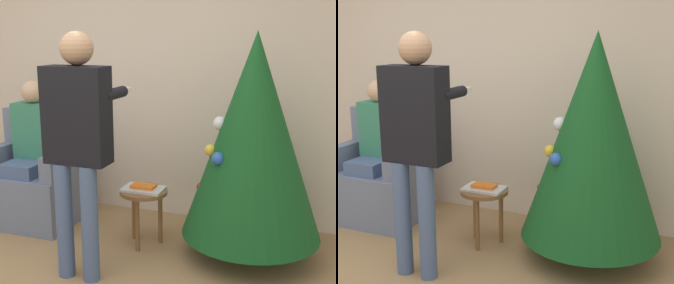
{
  "view_description": "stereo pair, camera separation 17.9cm",
  "coord_description": "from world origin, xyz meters",
  "views": [
    {
      "loc": [
        1.74,
        -1.85,
        1.71
      ],
      "look_at": [
        0.67,
        1.18,
        0.96
      ],
      "focal_mm": 50.0,
      "sensor_mm": 36.0,
      "label": 1
    },
    {
      "loc": [
        1.91,
        -1.79,
        1.71
      ],
      "look_at": [
        0.67,
        1.18,
        0.96
      ],
      "focal_mm": 50.0,
      "sensor_mm": 36.0,
      "label": 2
    }
  ],
  "objects": [
    {
      "name": "christmas_tree",
      "position": [
        1.21,
        1.55,
        0.96
      ],
      "size": [
        1.06,
        1.06,
        1.73
      ],
      "color": "brown",
      "rests_on": "ground_plane"
    },
    {
      "name": "person_standing",
      "position": [
        0.13,
        0.87,
        1.04
      ],
      "size": [
        0.46,
        0.57,
        1.72
      ],
      "color": "#475B84",
      "rests_on": "ground_plane"
    },
    {
      "name": "side_stool",
      "position": [
        0.36,
        1.47,
        0.39
      ],
      "size": [
        0.39,
        0.39,
        0.47
      ],
      "color": "brown",
      "rests_on": "ground_plane"
    },
    {
      "name": "book",
      "position": [
        0.36,
        1.47,
        0.5
      ],
      "size": [
        0.19,
        0.12,
        0.02
      ],
      "color": "orange",
      "rests_on": "laptop"
    },
    {
      "name": "armchair",
      "position": [
        -0.78,
        1.61,
        0.37
      ],
      "size": [
        0.78,
        0.6,
        1.02
      ],
      "color": "slate",
      "rests_on": "ground_plane"
    },
    {
      "name": "wall_back",
      "position": [
        0.0,
        2.23,
        1.35
      ],
      "size": [
        8.0,
        0.06,
        2.7
      ],
      "color": "beige",
      "rests_on": "ground_plane"
    },
    {
      "name": "person_seated",
      "position": [
        -0.78,
        1.58,
        0.72
      ],
      "size": [
        0.36,
        0.46,
        1.3
      ],
      "color": "#475B84",
      "rests_on": "ground_plane"
    },
    {
      "name": "laptop",
      "position": [
        0.36,
        1.47,
        0.48
      ],
      "size": [
        0.33,
        0.22,
        0.02
      ],
      "color": "silver",
      "rests_on": "side_stool"
    }
  ]
}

